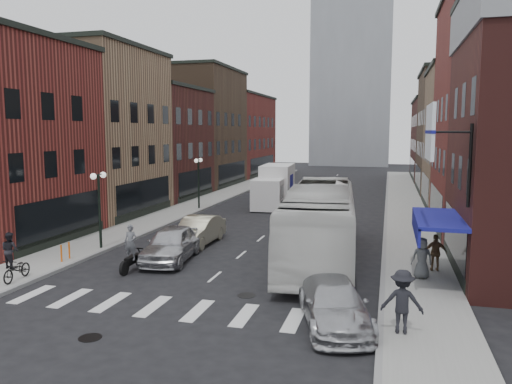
# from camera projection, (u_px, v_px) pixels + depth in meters

# --- Properties ---
(ground) EXTENTS (160.00, 160.00, 0.00)m
(ground) POSITION_uv_depth(u_px,v_px,m) (207.00, 284.00, 20.48)
(ground) COLOR black
(ground) RESTS_ON ground
(sidewalk_left) EXTENTS (3.00, 74.00, 0.15)m
(sidewalk_left) POSITION_uv_depth(u_px,v_px,m) (204.00, 202.00, 43.75)
(sidewalk_left) COLOR gray
(sidewalk_left) RESTS_ON ground
(sidewalk_right) EXTENTS (3.00, 74.00, 0.15)m
(sidewalk_right) POSITION_uv_depth(u_px,v_px,m) (406.00, 210.00, 39.39)
(sidewalk_right) COLOR gray
(sidewalk_right) RESTS_ON ground
(curb_left) EXTENTS (0.20, 74.00, 0.16)m
(curb_left) POSITION_uv_depth(u_px,v_px,m) (220.00, 203.00, 43.37)
(curb_left) COLOR gray
(curb_left) RESTS_ON ground
(curb_right) EXTENTS (0.20, 74.00, 0.16)m
(curb_right) POSITION_uv_depth(u_px,v_px,m) (386.00, 210.00, 39.78)
(curb_right) COLOR gray
(curb_right) RESTS_ON ground
(crosswalk_stripes) EXTENTS (12.00, 2.20, 0.01)m
(crosswalk_stripes) POSITION_uv_depth(u_px,v_px,m) (177.00, 309.00, 17.60)
(crosswalk_stripes) COLOR silver
(crosswalk_stripes) RESTS_ON ground
(bldg_left_mid_a) EXTENTS (10.30, 10.20, 12.30)m
(bldg_left_mid_a) POSITION_uv_depth(u_px,v_px,m) (82.00, 132.00, 37.00)
(bldg_left_mid_a) COLOR #947051
(bldg_left_mid_a) RESTS_ON ground
(bldg_left_mid_b) EXTENTS (10.30, 10.20, 10.30)m
(bldg_left_mid_b) POSITION_uv_depth(u_px,v_px,m) (146.00, 143.00, 46.71)
(bldg_left_mid_b) COLOR #481C19
(bldg_left_mid_b) RESTS_ON ground
(bldg_left_far_a) EXTENTS (10.30, 12.20, 13.30)m
(bldg_left_far_a) POSITION_uv_depth(u_px,v_px,m) (191.00, 128.00, 57.08)
(bldg_left_far_a) COLOR #4C3626
(bldg_left_far_a) RESTS_ON ground
(bldg_left_far_b) EXTENTS (10.30, 16.20, 11.30)m
(bldg_left_far_b) POSITION_uv_depth(u_px,v_px,m) (229.00, 135.00, 70.63)
(bldg_left_far_b) COLOR maroon
(bldg_left_far_b) RESTS_ON ground
(bldg_right_mid_b) EXTENTS (10.30, 10.20, 11.30)m
(bldg_right_mid_b) POSITION_uv_depth(u_px,v_px,m) (494.00, 139.00, 38.97)
(bldg_right_mid_b) COLOR #947051
(bldg_right_mid_b) RESTS_ON ground
(bldg_right_far_a) EXTENTS (10.30, 12.20, 12.30)m
(bldg_right_far_a) POSITION_uv_depth(u_px,v_px,m) (472.00, 132.00, 49.45)
(bldg_right_far_a) COLOR #4C3626
(bldg_right_far_a) RESTS_ON ground
(bldg_right_far_b) EXTENTS (10.30, 16.20, 10.30)m
(bldg_right_far_b) POSITION_uv_depth(u_px,v_px,m) (454.00, 140.00, 63.00)
(bldg_right_far_b) COLOR #481C19
(bldg_right_far_b) RESTS_ON ground
(awning_blue) EXTENTS (1.80, 5.00, 0.78)m
(awning_blue) POSITION_uv_depth(u_px,v_px,m) (434.00, 220.00, 20.27)
(awning_blue) COLOR navy
(awning_blue) RESTS_ON ground
(billboard_sign) EXTENTS (1.52, 3.00, 3.70)m
(billboard_sign) POSITION_uv_depth(u_px,v_px,m) (433.00, 134.00, 18.02)
(billboard_sign) COLOR black
(billboard_sign) RESTS_ON ground
(distant_tower) EXTENTS (14.00, 14.00, 50.00)m
(distant_tower) POSITION_uv_depth(u_px,v_px,m) (354.00, 29.00, 92.25)
(distant_tower) COLOR #9399A0
(distant_tower) RESTS_ON ground
(streetlamp_near) EXTENTS (0.32, 1.22, 4.11)m
(streetlamp_near) POSITION_uv_depth(u_px,v_px,m) (99.00, 196.00, 25.86)
(streetlamp_near) COLOR black
(streetlamp_near) RESTS_ON ground
(streetlamp_far) EXTENTS (0.32, 1.22, 4.11)m
(streetlamp_far) POSITION_uv_depth(u_px,v_px,m) (199.00, 174.00, 39.29)
(streetlamp_far) COLOR black
(streetlamp_far) RESTS_ON ground
(bike_rack) EXTENTS (0.08, 0.68, 0.80)m
(bike_rack) POSITION_uv_depth(u_px,v_px,m) (65.00, 252.00, 23.61)
(bike_rack) COLOR #D8590C
(bike_rack) RESTS_ON sidewalk_left
(box_truck) EXTENTS (2.73, 7.94, 3.40)m
(box_truck) POSITION_uv_depth(u_px,v_px,m) (275.00, 186.00, 41.51)
(box_truck) COLOR white
(box_truck) RESTS_ON ground
(motorcycle_rider) EXTENTS (0.60, 2.08, 2.12)m
(motorcycle_rider) POSITION_uv_depth(u_px,v_px,m) (131.00, 250.00, 22.17)
(motorcycle_rider) COLOR black
(motorcycle_rider) RESTS_ON ground
(transit_bus) EXTENTS (4.19, 13.40, 3.67)m
(transit_bus) POSITION_uv_depth(u_px,v_px,m) (320.00, 223.00, 24.07)
(transit_bus) COLOR silver
(transit_bus) RESTS_ON ground
(sedan_left_near) EXTENTS (2.54, 5.12, 1.68)m
(sedan_left_near) POSITION_uv_depth(u_px,v_px,m) (171.00, 244.00, 24.01)
(sedan_left_near) COLOR silver
(sedan_left_near) RESTS_ON ground
(sedan_left_far) EXTENTS (1.71, 4.72, 1.55)m
(sedan_left_far) POSITION_uv_depth(u_px,v_px,m) (198.00, 231.00, 27.50)
(sedan_left_far) COLOR beige
(sedan_left_far) RESTS_ON ground
(curb_car) EXTENTS (3.21, 5.21, 1.41)m
(curb_car) POSITION_uv_depth(u_px,v_px,m) (334.00, 304.00, 16.07)
(curb_car) COLOR #B5B6BA
(curb_car) RESTS_ON ground
(parked_bicycle) EXTENTS (0.81, 1.80, 0.91)m
(parked_bicycle) POSITION_uv_depth(u_px,v_px,m) (17.00, 269.00, 20.42)
(parked_bicycle) COLOR black
(parked_bicycle) RESTS_ON sidewalk_left
(ped_left_solo) EXTENTS (0.88, 0.63, 1.63)m
(ped_left_solo) POSITION_uv_depth(u_px,v_px,m) (10.00, 250.00, 22.19)
(ped_left_solo) COLOR black
(ped_left_solo) RESTS_ON sidewalk_left
(ped_right_a) EXTENTS (1.27, 0.65, 1.95)m
(ped_right_a) POSITION_uv_depth(u_px,v_px,m) (402.00, 301.00, 15.03)
(ped_right_a) COLOR black
(ped_right_a) RESTS_ON sidewalk_right
(ped_right_b) EXTENTS (0.98, 0.53, 1.62)m
(ped_right_b) POSITION_uv_depth(u_px,v_px,m) (436.00, 253.00, 21.77)
(ped_right_b) COLOR brown
(ped_right_b) RESTS_ON sidewalk_right
(ped_right_c) EXTENTS (0.93, 0.70, 1.72)m
(ped_right_c) POSITION_uv_depth(u_px,v_px,m) (422.00, 258.00, 20.65)
(ped_right_c) COLOR #54575B
(ped_right_c) RESTS_ON sidewalk_right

